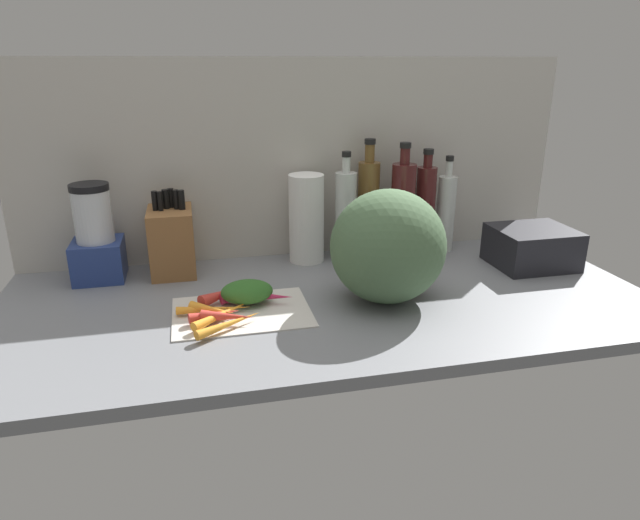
{
  "coord_description": "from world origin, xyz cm",
  "views": [
    {
      "loc": [
        -33.03,
        -132.4,
        59.2
      ],
      "look_at": [
        -3.56,
        -6.28,
        12.9
      ],
      "focal_mm": 31.59,
      "sensor_mm": 36.0,
      "label": 1
    }
  ],
  "objects_px": {
    "knife_block": "(172,240)",
    "bottle_3": "(425,208)",
    "carrot_2": "(227,317)",
    "winter_squash": "(388,247)",
    "carrot_5": "(222,314)",
    "blender_appliance": "(96,239)",
    "bottle_0": "(346,215)",
    "carrot_3": "(245,294)",
    "carrot_4": "(230,323)",
    "bottle_1": "(368,207)",
    "cutting_board": "(242,311)",
    "dish_rack": "(532,247)",
    "carrot_6": "(214,309)",
    "bottle_4": "(446,212)",
    "carrot_8": "(212,310)",
    "bottle_2": "(402,209)",
    "carrot_1": "(223,294)",
    "carrot_0": "(263,296)",
    "paper_towel_roll": "(306,219)",
    "carrot_7": "(215,314)"
  },
  "relations": [
    {
      "from": "carrot_5",
      "to": "bottle_1",
      "type": "height_order",
      "value": "bottle_1"
    },
    {
      "from": "carrot_1",
      "to": "paper_towel_roll",
      "type": "bearing_deg",
      "value": 44.26
    },
    {
      "from": "carrot_6",
      "to": "carrot_8",
      "type": "relative_size",
      "value": 1.53
    },
    {
      "from": "carrot_1",
      "to": "carrot_5",
      "type": "height_order",
      "value": "carrot_1"
    },
    {
      "from": "blender_appliance",
      "to": "bottle_1",
      "type": "distance_m",
      "value": 0.81
    },
    {
      "from": "paper_towel_roll",
      "to": "bottle_4",
      "type": "distance_m",
      "value": 0.46
    },
    {
      "from": "knife_block",
      "to": "winter_squash",
      "type": "bearing_deg",
      "value": -31.79
    },
    {
      "from": "carrot_1",
      "to": "carrot_2",
      "type": "relative_size",
      "value": 1.09
    },
    {
      "from": "carrot_2",
      "to": "bottle_1",
      "type": "bearing_deg",
      "value": 41.45
    },
    {
      "from": "carrot_6",
      "to": "paper_towel_roll",
      "type": "xyz_separation_m",
      "value": [
        0.3,
        0.34,
        0.12
      ]
    },
    {
      "from": "carrot_1",
      "to": "carrot_7",
      "type": "distance_m",
      "value": 0.11
    },
    {
      "from": "bottle_4",
      "to": "cutting_board",
      "type": "bearing_deg",
      "value": -153.7
    },
    {
      "from": "carrot_0",
      "to": "knife_block",
      "type": "height_order",
      "value": "knife_block"
    },
    {
      "from": "bottle_4",
      "to": "dish_rack",
      "type": "xyz_separation_m",
      "value": [
        0.19,
        -0.2,
        -0.07
      ]
    },
    {
      "from": "carrot_0",
      "to": "blender_appliance",
      "type": "distance_m",
      "value": 0.53
    },
    {
      "from": "carrot_5",
      "to": "carrot_8",
      "type": "relative_size",
      "value": 1.51
    },
    {
      "from": "bottle_0",
      "to": "winter_squash",
      "type": "bearing_deg",
      "value": -86.62
    },
    {
      "from": "carrot_2",
      "to": "winter_squash",
      "type": "relative_size",
      "value": 0.42
    },
    {
      "from": "carrot_3",
      "to": "bottle_3",
      "type": "bearing_deg",
      "value": 24.21
    },
    {
      "from": "carrot_3",
      "to": "winter_squash",
      "type": "xyz_separation_m",
      "value": [
        0.36,
        -0.07,
        0.12
      ]
    },
    {
      "from": "cutting_board",
      "to": "bottle_1",
      "type": "distance_m",
      "value": 0.59
    },
    {
      "from": "carrot_4",
      "to": "bottle_3",
      "type": "height_order",
      "value": "bottle_3"
    },
    {
      "from": "knife_block",
      "to": "bottle_0",
      "type": "height_order",
      "value": "bottle_0"
    },
    {
      "from": "cutting_board",
      "to": "carrot_3",
      "type": "relative_size",
      "value": 2.54
    },
    {
      "from": "cutting_board",
      "to": "carrot_4",
      "type": "xyz_separation_m",
      "value": [
        -0.04,
        -0.09,
        0.02
      ]
    },
    {
      "from": "knife_block",
      "to": "carrot_6",
      "type": "bearing_deg",
      "value": -73.62
    },
    {
      "from": "carrot_8",
      "to": "dish_rack",
      "type": "xyz_separation_m",
      "value": [
        0.96,
        0.16,
        0.04
      ]
    },
    {
      "from": "carrot_5",
      "to": "bottle_1",
      "type": "distance_m",
      "value": 0.65
    },
    {
      "from": "knife_block",
      "to": "dish_rack",
      "type": "height_order",
      "value": "knife_block"
    },
    {
      "from": "carrot_8",
      "to": "blender_appliance",
      "type": "height_order",
      "value": "blender_appliance"
    },
    {
      "from": "carrot_2",
      "to": "dish_rack",
      "type": "relative_size",
      "value": 0.54
    },
    {
      "from": "carrot_8",
      "to": "knife_block",
      "type": "height_order",
      "value": "knife_block"
    },
    {
      "from": "bottle_2",
      "to": "bottle_0",
      "type": "bearing_deg",
      "value": 176.09
    },
    {
      "from": "winter_squash",
      "to": "dish_rack",
      "type": "xyz_separation_m",
      "value": [
        0.52,
        0.15,
        -0.09
      ]
    },
    {
      "from": "carrot_5",
      "to": "blender_appliance",
      "type": "bearing_deg",
      "value": 131.26
    },
    {
      "from": "carrot_2",
      "to": "bottle_1",
      "type": "xyz_separation_m",
      "value": [
        0.48,
        0.42,
        0.13
      ]
    },
    {
      "from": "carrot_3",
      "to": "bottle_1",
      "type": "distance_m",
      "value": 0.53
    },
    {
      "from": "carrot_2",
      "to": "dish_rack",
      "type": "height_order",
      "value": "dish_rack"
    },
    {
      "from": "carrot_5",
      "to": "carrot_3",
      "type": "bearing_deg",
      "value": 57.97
    },
    {
      "from": "cutting_board",
      "to": "bottle_4",
      "type": "relative_size",
      "value": 1.09
    },
    {
      "from": "bottle_4",
      "to": "bottle_3",
      "type": "bearing_deg",
      "value": -175.41
    },
    {
      "from": "cutting_board",
      "to": "dish_rack",
      "type": "relative_size",
      "value": 1.47
    },
    {
      "from": "carrot_2",
      "to": "carrot_6",
      "type": "height_order",
      "value": "carrot_2"
    },
    {
      "from": "knife_block",
      "to": "paper_towel_roll",
      "type": "distance_m",
      "value": 0.4
    },
    {
      "from": "carrot_6",
      "to": "knife_block",
      "type": "bearing_deg",
      "value": 106.38
    },
    {
      "from": "knife_block",
      "to": "bottle_3",
      "type": "relative_size",
      "value": 0.74
    },
    {
      "from": "carrot_1",
      "to": "carrot_4",
      "type": "distance_m",
      "value": 0.17
    },
    {
      "from": "cutting_board",
      "to": "dish_rack",
      "type": "bearing_deg",
      "value": 9.28
    },
    {
      "from": "carrot_4",
      "to": "bottle_1",
      "type": "distance_m",
      "value": 0.67
    },
    {
      "from": "carrot_3",
      "to": "blender_appliance",
      "type": "relative_size",
      "value": 0.48
    }
  ]
}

